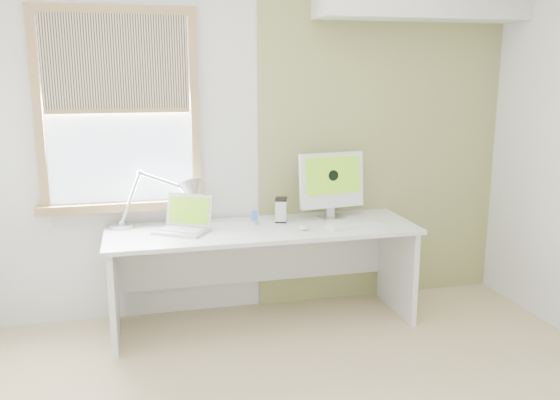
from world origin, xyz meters
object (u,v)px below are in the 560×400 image
object	(u,v)px
desk	(261,251)
desk_lamp	(178,197)
laptop	(185,222)
imac	(332,182)
external_drive	(281,210)

from	to	relation	value
desk	desk_lamp	bearing A→B (deg)	167.33
laptop	imac	xyz separation A→B (m)	(1.11, 0.11, 0.22)
imac	desk	bearing A→B (deg)	-169.66
desk_lamp	laptop	world-z (taller)	desk_lamp
laptop	external_drive	bearing A→B (deg)	7.32
imac	laptop	bearing A→B (deg)	-174.45
laptop	imac	bearing A→B (deg)	5.55
desk_lamp	imac	bearing A→B (deg)	-1.34
desk	imac	distance (m)	0.74
external_drive	imac	distance (m)	0.44
desk	imac	world-z (taller)	imac
desk_lamp	external_drive	distance (m)	0.76
desk	laptop	size ratio (longest dim) A/B	4.97
laptop	external_drive	distance (m)	0.72
desk	external_drive	xyz separation A→B (m)	(0.17, 0.09, 0.28)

